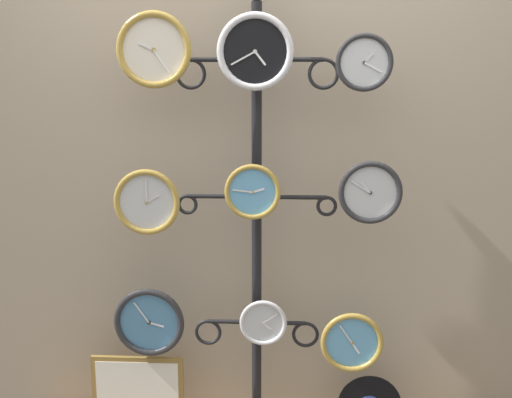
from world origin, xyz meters
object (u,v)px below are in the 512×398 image
object	(u,v)px
clock_top_left	(154,50)
clock_middle_left	(147,202)
clock_middle_right	(370,192)
clock_bottom_center	(263,322)
picture_frame	(138,393)
clock_middle_center	(253,192)
clock_bottom_left	(149,322)
clock_top_right	(364,63)
display_stand	(257,268)
clock_top_center	(255,52)
clock_bottom_right	(352,342)

from	to	relation	value
clock_top_left	clock_middle_left	distance (m)	0.65
clock_middle_left	clock_middle_right	size ratio (longest dim) A/B	1.08
clock_bottom_center	picture_frame	xyz separation A→B (m)	(-0.59, 0.01, -0.37)
clock_bottom_center	clock_middle_left	bearing A→B (deg)	-178.45
clock_middle_right	picture_frame	xyz separation A→B (m)	(-1.05, 0.04, -0.99)
clock_middle_left	clock_middle_center	bearing A→B (deg)	-1.95
clock_middle_center	clock_bottom_left	distance (m)	0.78
clock_top_right	clock_middle_center	xyz separation A→B (m)	(-0.46, -0.03, -0.54)
clock_bottom_left	clock_bottom_center	distance (m)	0.52
display_stand	clock_middle_center	bearing A→B (deg)	-95.59
clock_middle_left	clock_middle_center	xyz separation A→B (m)	(0.46, -0.02, 0.05)
clock_top_right	picture_frame	distance (m)	1.83
clock_middle_right	clock_bottom_left	size ratio (longest dim) A/B	0.84
clock_top_left	clock_middle_right	xyz separation A→B (m)	(0.91, -0.02, -0.59)
clock_top_right	clock_bottom_center	world-z (taller)	clock_top_right
clock_top_right	clock_top_left	bearing A→B (deg)	-179.71
clock_top_left	clock_middle_center	bearing A→B (deg)	-2.95
clock_top_right	clock_middle_center	world-z (taller)	clock_top_right
display_stand	clock_top_left	size ratio (longest dim) A/B	6.62
clock_middle_left	clock_middle_right	xyz separation A→B (m)	(0.96, -0.01, 0.06)
display_stand	clock_top_center	bearing A→B (deg)	-89.97
clock_top_right	clock_middle_right	bearing A→B (deg)	-27.73
clock_middle_right	clock_bottom_left	world-z (taller)	clock_middle_right
clock_bottom_left	clock_bottom_center	bearing A→B (deg)	1.22
display_stand	clock_middle_right	bearing A→B (deg)	-12.55
clock_bottom_center	clock_middle_right	bearing A→B (deg)	-3.27
display_stand	clock_top_left	bearing A→B (deg)	-167.81
clock_bottom_center	clock_top_center	bearing A→B (deg)	-142.33
display_stand	clock_middle_left	size ratio (longest dim) A/B	7.16
clock_top_right	clock_middle_left	xyz separation A→B (m)	(-0.92, -0.01, -0.59)
clock_middle_center	clock_bottom_center	distance (m)	0.61
clock_middle_center	clock_bottom_left	bearing A→B (deg)	177.77
clock_middle_center	picture_frame	xyz separation A→B (m)	(-0.55, 0.04, -0.98)
clock_top_center	clock_top_right	size ratio (longest dim) A/B	1.34
clock_middle_left	clock_bottom_left	distance (m)	0.56
display_stand	clock_middle_right	world-z (taller)	display_stand
clock_top_right	picture_frame	xyz separation A→B (m)	(-1.01, 0.02, -1.52)
clock_top_left	clock_top_right	world-z (taller)	clock_top_left
clock_top_center	clock_top_right	distance (m)	0.45
display_stand	clock_middle_center	distance (m)	0.40
clock_top_left	clock_bottom_center	xyz separation A→B (m)	(0.46, 0.01, -1.20)
clock_middle_right	display_stand	bearing A→B (deg)	167.45
clock_bottom_left	clock_top_left	bearing A→B (deg)	2.50
clock_top_center	clock_middle_right	distance (m)	0.76
clock_top_left	clock_bottom_right	size ratio (longest dim) A/B	1.12
clock_top_right	picture_frame	size ratio (longest dim) A/B	0.54
clock_bottom_left	picture_frame	xyz separation A→B (m)	(-0.07, 0.03, -0.37)
clock_bottom_left	picture_frame	size ratio (longest dim) A/B	0.75
display_stand	picture_frame	world-z (taller)	display_stand
clock_middle_left	clock_top_left	bearing A→B (deg)	5.97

